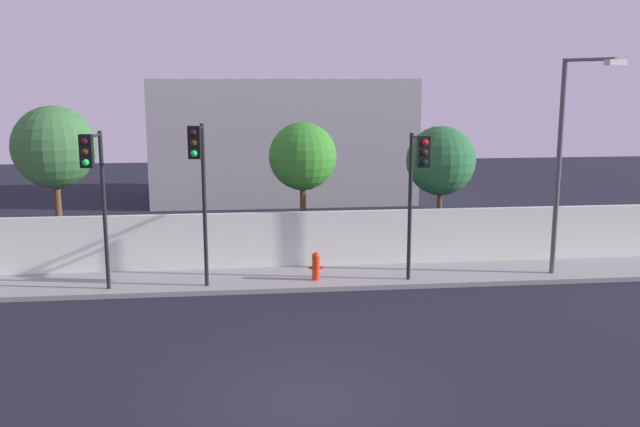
{
  "coord_description": "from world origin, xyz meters",
  "views": [
    {
      "loc": [
        -1.21,
        -12.97,
        6.29
      ],
      "look_at": [
        0.93,
        6.5,
        2.47
      ],
      "focal_mm": 39.72,
      "sensor_mm": 36.0,
      "label": 1
    }
  ],
  "objects_px": {
    "traffic_light_right": "(199,172)",
    "roadside_tree_leftmost": "(54,148)",
    "traffic_light_left": "(95,178)",
    "street_lamp_curbside": "(567,149)",
    "fire_hydrant": "(316,265)",
    "roadside_tree_midright": "(441,161)",
    "roadside_tree_midleft": "(303,157)",
    "traffic_light_center": "(417,176)"
  },
  "relations": [
    {
      "from": "traffic_light_center",
      "to": "roadside_tree_leftmost",
      "type": "bearing_deg",
      "value": 160.9
    },
    {
      "from": "traffic_light_left",
      "to": "traffic_light_right",
      "type": "xyz_separation_m",
      "value": [
        2.85,
        0.1,
        0.12
      ]
    },
    {
      "from": "traffic_light_center",
      "to": "traffic_light_right",
      "type": "xyz_separation_m",
      "value": [
        -6.26,
        0.05,
        0.22
      ]
    },
    {
      "from": "fire_hydrant",
      "to": "roadside_tree_leftmost",
      "type": "height_order",
      "value": "roadside_tree_leftmost"
    },
    {
      "from": "traffic_light_left",
      "to": "traffic_light_right",
      "type": "distance_m",
      "value": 2.85
    },
    {
      "from": "traffic_light_left",
      "to": "roadside_tree_midleft",
      "type": "xyz_separation_m",
      "value": [
        6.1,
        3.91,
        0.07
      ]
    },
    {
      "from": "roadside_tree_midright",
      "to": "fire_hydrant",
      "type": "bearing_deg",
      "value": -146.98
    },
    {
      "from": "traffic_light_right",
      "to": "roadside_tree_leftmost",
      "type": "distance_m",
      "value": 6.21
    },
    {
      "from": "traffic_light_center",
      "to": "roadside_tree_midright",
      "type": "distance_m",
      "value": 4.26
    },
    {
      "from": "street_lamp_curbside",
      "to": "roadside_tree_midright",
      "type": "xyz_separation_m",
      "value": [
        -2.93,
        3.38,
        -0.74
      ]
    },
    {
      "from": "traffic_light_left",
      "to": "traffic_light_center",
      "type": "xyz_separation_m",
      "value": [
        9.11,
        0.05,
        -0.1
      ]
    },
    {
      "from": "traffic_light_right",
      "to": "traffic_light_left",
      "type": "bearing_deg",
      "value": -177.94
    },
    {
      "from": "traffic_light_right",
      "to": "roadside_tree_midright",
      "type": "bearing_deg",
      "value": 25.32
    },
    {
      "from": "fire_hydrant",
      "to": "traffic_light_left",
      "type": "bearing_deg",
      "value": -171.99
    },
    {
      "from": "traffic_light_right",
      "to": "street_lamp_curbside",
      "type": "relative_size",
      "value": 0.72
    },
    {
      "from": "roadside_tree_midleft",
      "to": "traffic_light_right",
      "type": "bearing_deg",
      "value": -130.45
    },
    {
      "from": "roadside_tree_midright",
      "to": "roadside_tree_midleft",
      "type": "bearing_deg",
      "value": -180.0
    },
    {
      "from": "traffic_light_left",
      "to": "traffic_light_center",
      "type": "relative_size",
      "value": 1.03
    },
    {
      "from": "traffic_light_left",
      "to": "roadside_tree_midright",
      "type": "bearing_deg",
      "value": 19.75
    },
    {
      "from": "traffic_light_right",
      "to": "traffic_light_center",
      "type": "bearing_deg",
      "value": -0.44
    },
    {
      "from": "traffic_light_right",
      "to": "street_lamp_curbside",
      "type": "xyz_separation_m",
      "value": [
        10.98,
        0.43,
        0.48
      ]
    },
    {
      "from": "traffic_light_center",
      "to": "traffic_light_left",
      "type": "bearing_deg",
      "value": -179.66
    },
    {
      "from": "traffic_light_right",
      "to": "street_lamp_curbside",
      "type": "bearing_deg",
      "value": 2.25
    },
    {
      "from": "traffic_light_center",
      "to": "fire_hydrant",
      "type": "height_order",
      "value": "traffic_light_center"
    },
    {
      "from": "traffic_light_right",
      "to": "fire_hydrant",
      "type": "height_order",
      "value": "traffic_light_right"
    },
    {
      "from": "street_lamp_curbside",
      "to": "roadside_tree_midright",
      "type": "distance_m",
      "value": 4.53
    },
    {
      "from": "fire_hydrant",
      "to": "roadside_tree_leftmost",
      "type": "relative_size",
      "value": 0.16
    },
    {
      "from": "traffic_light_left",
      "to": "street_lamp_curbside",
      "type": "relative_size",
      "value": 0.69
    },
    {
      "from": "roadside_tree_leftmost",
      "to": "roadside_tree_midright",
      "type": "xyz_separation_m",
      "value": [
        12.94,
        0.0,
        -0.61
      ]
    },
    {
      "from": "traffic_light_center",
      "to": "roadside_tree_midleft",
      "type": "height_order",
      "value": "roadside_tree_midleft"
    },
    {
      "from": "traffic_light_center",
      "to": "fire_hydrant",
      "type": "bearing_deg",
      "value": 164.05
    },
    {
      "from": "fire_hydrant",
      "to": "roadside_tree_midleft",
      "type": "xyz_separation_m",
      "value": [
        -0.13,
        3.04,
        2.97
      ]
    },
    {
      "from": "traffic_light_right",
      "to": "roadside_tree_midleft",
      "type": "distance_m",
      "value": 5.01
    },
    {
      "from": "fire_hydrant",
      "to": "roadside_tree_midleft",
      "type": "height_order",
      "value": "roadside_tree_midleft"
    },
    {
      "from": "fire_hydrant",
      "to": "roadside_tree_midright",
      "type": "xyz_separation_m",
      "value": [
        4.67,
        3.04,
        2.77
      ]
    },
    {
      "from": "street_lamp_curbside",
      "to": "roadside_tree_midleft",
      "type": "relative_size",
      "value": 1.4
    },
    {
      "from": "roadside_tree_leftmost",
      "to": "roadside_tree_midright",
      "type": "relative_size",
      "value": 1.16
    },
    {
      "from": "traffic_light_left",
      "to": "fire_hydrant",
      "type": "bearing_deg",
      "value": 8.01
    },
    {
      "from": "traffic_light_center",
      "to": "fire_hydrant",
      "type": "distance_m",
      "value": 4.11
    },
    {
      "from": "traffic_light_center",
      "to": "street_lamp_curbside",
      "type": "bearing_deg",
      "value": 5.81
    },
    {
      "from": "roadside_tree_midright",
      "to": "traffic_light_right",
      "type": "bearing_deg",
      "value": -154.68
    },
    {
      "from": "traffic_light_right",
      "to": "roadside_tree_midright",
      "type": "xyz_separation_m",
      "value": [
        8.06,
        3.81,
        -0.26
      ]
    }
  ]
}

